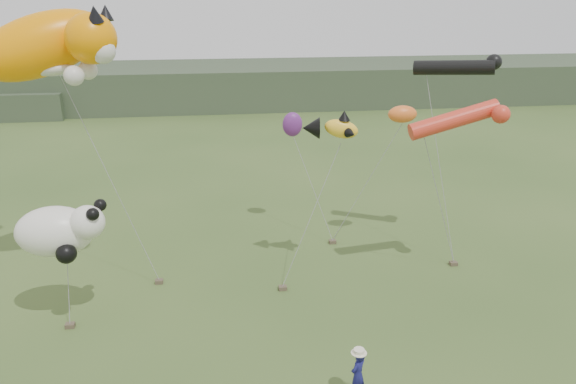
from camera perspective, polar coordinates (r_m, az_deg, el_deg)
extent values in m
plane|color=#385123|center=(19.37, 5.07, -16.35)|extent=(120.00, 120.00, 0.00)
cube|color=#2D3D28|center=(61.05, -4.20, 10.90)|extent=(90.00, 12.00, 4.00)
imported|color=#161653|center=(17.41, 7.10, -17.95)|extent=(0.68, 0.67, 1.59)
cube|color=brown|center=(24.05, -12.96, -8.84)|extent=(0.32, 0.26, 0.16)
cube|color=brown|center=(22.98, -0.54, -9.71)|extent=(0.32, 0.26, 0.16)
cube|color=brown|center=(25.92, 16.45, -6.97)|extent=(0.32, 0.26, 0.16)
cube|color=brown|center=(22.11, -21.26, -12.51)|extent=(0.32, 0.26, 0.16)
cube|color=brown|center=(27.00, 4.54, -5.05)|extent=(0.32, 0.26, 0.16)
ellipsoid|color=#FF8D00|center=(22.92, -23.83, 13.48)|extent=(5.63, 3.57, 3.52)
sphere|color=#FF8D00|center=(21.47, -19.38, 14.51)|extent=(1.79, 1.79, 1.79)
cone|color=black|center=(20.88, -19.07, 16.77)|extent=(0.56, 0.68, 0.67)
cone|color=black|center=(21.82, -18.05, 16.96)|extent=(0.56, 0.65, 0.64)
sphere|color=silver|center=(21.13, -18.32, 13.46)|extent=(0.90, 0.90, 0.90)
ellipsoid|color=silver|center=(22.66, -23.26, 11.45)|extent=(1.75, 0.88, 0.55)
sphere|color=silver|center=(21.13, -20.92, 10.98)|extent=(0.70, 0.70, 0.70)
sphere|color=silver|center=(22.44, -19.66, 11.57)|extent=(0.70, 0.70, 0.70)
ellipsoid|color=yellow|center=(22.14, 5.44, 6.40)|extent=(1.53, 0.77, 0.99)
cone|color=black|center=(22.19, 2.35, 6.51)|extent=(0.78, 0.95, 0.87)
cone|color=black|center=(22.05, 5.73, 7.75)|extent=(0.48, 0.48, 0.38)
cone|color=black|center=(21.78, 6.46, 5.88)|extent=(0.51, 0.54, 0.38)
cone|color=black|center=(22.68, 5.88, 6.46)|extent=(0.51, 0.54, 0.38)
cylinder|color=black|center=(25.38, 16.48, 12.03)|extent=(3.24, 2.15, 0.79)
sphere|color=black|center=(25.52, 20.18, 12.28)|extent=(0.66, 0.66, 0.66)
cylinder|color=red|center=(22.39, 16.50, 7.06)|extent=(3.52, 0.68, 1.52)
sphere|color=red|center=(22.53, 20.81, 7.39)|extent=(0.69, 0.69, 0.69)
ellipsoid|color=white|center=(21.18, -22.59, -3.72)|extent=(2.69, 1.79, 1.79)
sphere|color=white|center=(20.48, -19.71, -2.93)|extent=(1.20, 1.20, 1.20)
sphere|color=black|center=(19.89, -19.23, -2.15)|extent=(0.44, 0.44, 0.44)
sphere|color=black|center=(20.64, -18.54, -1.27)|extent=(0.44, 0.44, 0.44)
sphere|color=black|center=(20.54, -21.59, -5.84)|extent=(0.70, 0.70, 0.70)
sphere|color=black|center=(21.82, -24.30, -4.43)|extent=(0.70, 0.70, 0.70)
ellipsoid|color=orange|center=(25.18, 11.55, 7.76)|extent=(1.29, 0.75, 0.75)
ellipsoid|color=#642574|center=(27.00, 0.45, 6.89)|extent=(0.96, 0.64, 1.17)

